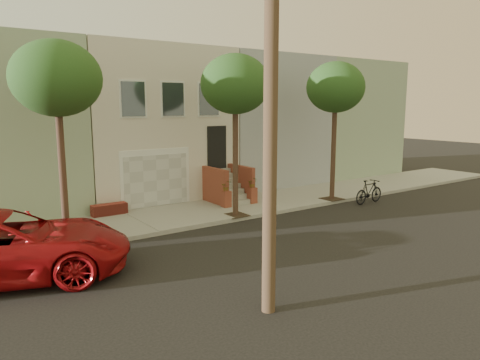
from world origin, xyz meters
TOP-DOWN VIEW (x-y plane):
  - ground at (0.00, 0.00)m, footprint 90.00×90.00m
  - sidewalk at (0.00, 5.35)m, footprint 40.00×3.70m
  - house_row at (0.00, 11.19)m, footprint 33.10×11.70m
  - tree_left at (-5.50, 3.90)m, footprint 2.70×2.57m
  - tree_mid at (1.00, 3.90)m, footprint 2.70×2.57m
  - tree_right at (6.50, 3.90)m, footprint 2.70×2.57m
  - pickup_truck at (-7.54, 2.21)m, footprint 7.11×4.86m
  - motorcycle at (7.67, 2.69)m, footprint 1.88×0.61m

SIDE VIEW (x-z plane):
  - ground at x=0.00m, z-range 0.00..0.00m
  - sidewalk at x=0.00m, z-range 0.00..0.15m
  - motorcycle at x=7.67m, z-range 0.00..1.12m
  - pickup_truck at x=-7.54m, z-range 0.00..1.81m
  - house_row at x=0.00m, z-range 0.14..7.14m
  - tree_left at x=-5.50m, z-range 2.11..8.41m
  - tree_mid at x=1.00m, z-range 2.11..8.41m
  - tree_right at x=6.50m, z-range 2.11..8.41m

